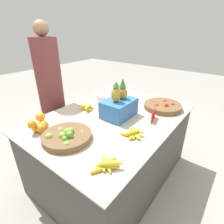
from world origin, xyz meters
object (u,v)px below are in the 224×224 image
lime_bowl (67,136)px  vendor_person (52,100)px  metal_bowl (111,97)px  tomato_basket (163,106)px  produce_crate (119,105)px  price_sign (153,116)px

lime_bowl → vendor_person: size_ratio=0.24×
metal_bowl → lime_bowl: bearing=-164.1°
tomato_basket → produce_crate: produce_crate is taller
tomato_basket → vendor_person: vendor_person is taller
price_sign → tomato_basket: bearing=-7.4°
tomato_basket → metal_bowl: (-0.15, 0.60, 0.02)m
tomato_basket → price_sign: size_ratio=2.53×
metal_bowl → vendor_person: bearing=129.4°
tomato_basket → price_sign: price_sign is taller
tomato_basket → lime_bowl: bearing=160.7°
vendor_person → lime_bowl: bearing=-117.9°
price_sign → vendor_person: size_ratio=0.10×
lime_bowl → metal_bowl: (0.86, 0.25, 0.01)m
price_sign → vendor_person: (-0.28, 1.17, -0.03)m
lime_bowl → produce_crate: bearing=-8.3°
lime_bowl → produce_crate: 0.58m
produce_crate → vendor_person: (-0.16, 0.87, -0.10)m
price_sign → produce_crate: 0.33m
metal_bowl → vendor_person: vendor_person is taller
price_sign → produce_crate: size_ratio=0.42×
produce_crate → tomato_basket: bearing=-31.7°
lime_bowl → metal_bowl: bearing=15.9°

